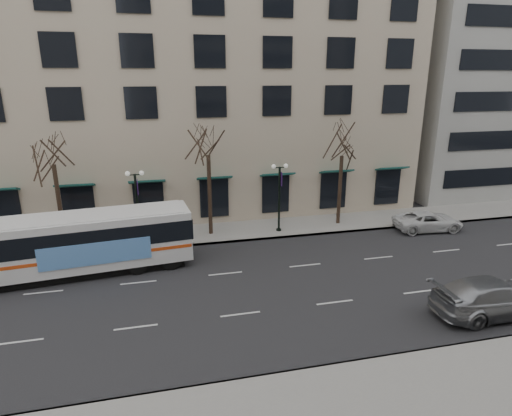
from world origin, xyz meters
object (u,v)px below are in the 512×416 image
object	(u,v)px
city_bus	(77,242)
tree_far_left	(52,150)
tree_far_right	(343,143)
silver_car	(494,297)
white_pickup	(428,221)
lamp_post_left	(137,204)
lamp_post_right	(279,195)
tree_far_mid	(208,141)

from	to	relation	value
city_bus	tree_far_left	bearing A→B (deg)	104.63
tree_far_right	silver_car	distance (m)	15.06
city_bus	silver_car	world-z (taller)	city_bus
tree_far_right	white_pickup	xyz separation A→B (m)	(6.15, -2.64, -5.71)
tree_far_left	white_pickup	size ratio (longest dim) A/B	1.63
city_bus	lamp_post_left	bearing A→B (deg)	43.00
city_bus	lamp_post_right	bearing A→B (deg)	10.15
tree_far_left	tree_far_right	distance (m)	20.00
city_bus	white_pickup	distance (m)	24.59
tree_far_left	tree_far_mid	xyz separation A→B (m)	(10.00, 0.00, 0.21)
lamp_post_left	city_bus	size ratio (longest dim) A/B	0.39
lamp_post_right	silver_car	xyz separation A→B (m)	(7.13, -13.25, -2.03)
silver_car	white_pickup	xyz separation A→B (m)	(4.02, 11.21, -0.20)
tree_far_right	silver_car	bearing A→B (deg)	-81.24
tree_far_left	lamp_post_right	size ratio (longest dim) A/B	1.60
tree_far_mid	tree_far_left	bearing A→B (deg)	-180.00
tree_far_right	lamp_post_left	size ratio (longest dim) A/B	1.55
lamp_post_left	silver_car	size ratio (longest dim) A/B	0.83
lamp_post_right	silver_car	bearing A→B (deg)	-61.73
tree_far_mid	silver_car	distance (m)	19.36
lamp_post_left	white_pickup	xyz separation A→B (m)	(21.15, -2.04, -2.23)
lamp_post_right	silver_car	size ratio (longest dim) A/B	0.83
tree_far_right	white_pickup	bearing A→B (deg)	-23.18
tree_far_right	lamp_post_right	size ratio (longest dim) A/B	1.55
tree_far_mid	silver_car	size ratio (longest dim) A/B	1.36
tree_far_right	city_bus	xyz separation A→B (m)	(-18.34, -4.44, -4.46)
tree_far_left	silver_car	size ratio (longest dim) A/B	1.33
tree_far_mid	lamp_post_left	world-z (taller)	tree_far_mid
tree_far_left	lamp_post_left	bearing A→B (deg)	-6.83
tree_far_left	city_bus	xyz separation A→B (m)	(1.66, -4.44, -4.74)
tree_far_mid	lamp_post_left	size ratio (longest dim) A/B	1.64
lamp_post_left	tree_far_left	bearing A→B (deg)	173.17
lamp_post_right	tree_far_left	bearing A→B (deg)	177.71
white_pickup	lamp_post_left	bearing A→B (deg)	89.44
lamp_post_left	lamp_post_right	bearing A→B (deg)	0.00
lamp_post_left	silver_car	xyz separation A→B (m)	(17.13, -13.25, -2.03)
silver_car	tree_far_mid	bearing A→B (deg)	41.15
lamp_post_left	lamp_post_right	distance (m)	10.00
tree_far_right	lamp_post_right	xyz separation A→B (m)	(-4.99, -0.60, -3.48)
tree_far_mid	lamp_post_left	bearing A→B (deg)	-173.15
lamp_post_left	white_pickup	world-z (taller)	lamp_post_left
lamp_post_right	white_pickup	size ratio (longest dim) A/B	1.02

